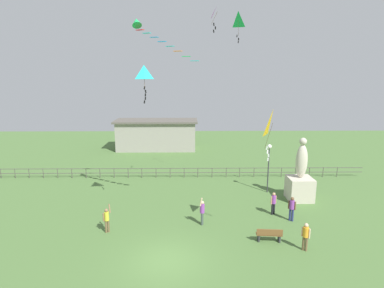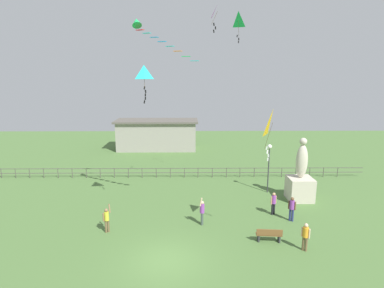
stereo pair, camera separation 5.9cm
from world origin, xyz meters
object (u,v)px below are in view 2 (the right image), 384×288
object	(u,v)px
statue_monument	(300,182)
person_3	(107,218)
person_4	(305,235)
kite_1	(272,124)
lamppost	(269,157)
person_2	(292,207)
park_bench	(269,235)
person_0	(274,202)
kite_0	(217,12)
person_1	(202,211)
kite_3	(144,75)
streamer_kite	(140,25)
kite_2	(238,21)

from	to	relation	value
statue_monument	person_3	xyz separation A→B (m)	(-13.83, -5.17, -0.54)
person_4	kite_1	xyz separation A→B (m)	(-1.94, 0.87, 6.09)
lamppost	person_2	size ratio (longest dim) A/B	2.44
park_bench	person_2	bearing A→B (deg)	51.28
park_bench	person_0	size ratio (longest dim) A/B	0.94
lamppost	kite_1	size ratio (longest dim) A/B	1.40
park_bench	person_3	distance (m)	9.90
person_0	kite_0	bearing A→B (deg)	153.35
person_2	kite_1	bearing A→B (deg)	-129.99
statue_monument	park_bench	bearing A→B (deg)	-121.84
person_0	person_1	distance (m)	5.28
kite_3	person_4	bearing A→B (deg)	-26.00
lamppost	park_bench	size ratio (longest dim) A/B	2.69
park_bench	person_4	world-z (taller)	person_4
park_bench	streamer_kite	xyz separation A→B (m)	(-7.69, 3.86, 12.21)
kite_1	kite_3	distance (m)	8.59
person_2	kite_0	xyz separation A→B (m)	(-4.94, 3.02, 12.80)
lamppost	kite_3	xyz separation A→B (m)	(-9.41, -4.52, 6.61)
lamppost	park_bench	bearing A→B (deg)	-103.22
park_bench	person_1	distance (m)	4.49
kite_0	streamer_kite	world-z (taller)	kite_0
statue_monument	kite_1	bearing A→B (deg)	-122.60
person_3	kite_1	distance (m)	11.49
kite_3	streamer_kite	distance (m)	3.06
statue_monument	person_3	world-z (taller)	statue_monument
person_0	kite_1	bearing A→B (deg)	-110.15
person_1	streamer_kite	world-z (taller)	streamer_kite
person_2	streamer_kite	xyz separation A→B (m)	(-9.88, 1.13, 11.71)
person_2	person_4	distance (m)	3.72
statue_monument	kite_1	world-z (taller)	kite_1
statue_monument	kite_3	size ratio (longest dim) A/B	2.14
statue_monument	streamer_kite	xyz separation A→B (m)	(-11.71, -2.62, 11.21)
person_4	kite_0	bearing A→B (deg)	123.89
person_4	statue_monument	bearing A→B (deg)	73.08
person_2	kite_3	bearing A→B (deg)	175.12
person_1	kite_1	size ratio (longest dim) A/B	0.66
streamer_kite	kite_0	bearing A→B (deg)	21.00
statue_monument	kite_3	distance (m)	14.43
kite_1	kite_2	world-z (taller)	kite_2
kite_3	park_bench	bearing A→B (deg)	-25.35
person_1	kite_0	xyz separation A→B (m)	(1.09, 3.47, 12.80)
kite_0	kite_3	xyz separation A→B (m)	(-4.76, -2.19, -4.14)
park_bench	streamer_kite	world-z (taller)	streamer_kite
kite_2	park_bench	bearing A→B (deg)	-84.28
person_0	kite_3	bearing A→B (deg)	-178.73
person_4	kite_1	bearing A→B (deg)	155.76
lamppost	kite_2	bearing A→B (deg)	166.66
park_bench	kite_3	xyz separation A→B (m)	(-7.51, 3.56, 9.17)
statue_monument	lamppost	distance (m)	3.08
person_1	kite_3	size ratio (longest dim) A/B	0.83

